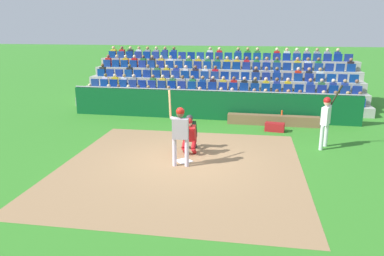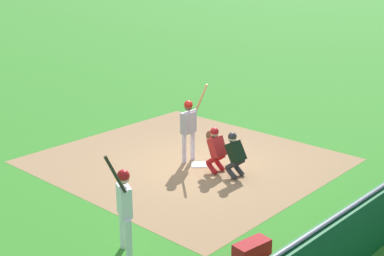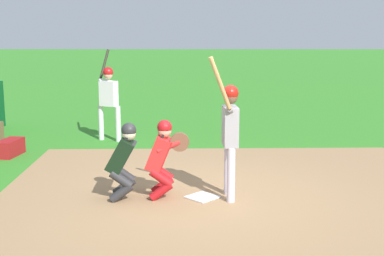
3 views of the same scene
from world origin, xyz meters
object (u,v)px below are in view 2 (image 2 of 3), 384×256
home_plate_marker (199,165)px  catcher_crouching (216,147)px  batter_at_plate (189,123)px  home_plate_umpire (235,153)px  equipment_duffel_bag (252,250)px  on_deck_batter (124,203)px

home_plate_marker → catcher_crouching: size_ratio=0.34×
batter_at_plate → home_plate_marker: bearing=-93.1°
catcher_crouching → home_plate_umpire: catcher_crouching is taller
home_plate_umpire → equipment_duffel_bag: home_plate_umpire is taller
batter_at_plate → home_plate_umpire: 1.75m
home_plate_umpire → on_deck_batter: on_deck_batter is taller
catcher_crouching → equipment_duffel_bag: catcher_crouching is taller
batter_at_plate → catcher_crouching: 1.16m
home_plate_umpire → equipment_duffel_bag: size_ratio=1.63×
home_plate_marker → catcher_crouching: 0.96m
catcher_crouching → on_deck_batter: 4.82m
on_deck_batter → catcher_crouching: bearing=19.5°
home_plate_marker → batter_at_plate: size_ratio=0.19×
batter_at_plate → on_deck_batter: bearing=-149.6°
catcher_crouching → home_plate_umpire: size_ratio=1.02×
home_plate_marker → catcher_crouching: catcher_crouching is taller
home_plate_marker → equipment_duffel_bag: bearing=-125.0°
home_plate_umpire → on_deck_batter: 4.73m
catcher_crouching → home_plate_umpire: 0.62m
home_plate_marker → home_plate_umpire: 1.43m
home_plate_marker → home_plate_umpire: home_plate_umpire is taller
home_plate_marker → home_plate_umpire: (0.05, -1.26, 0.67)m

